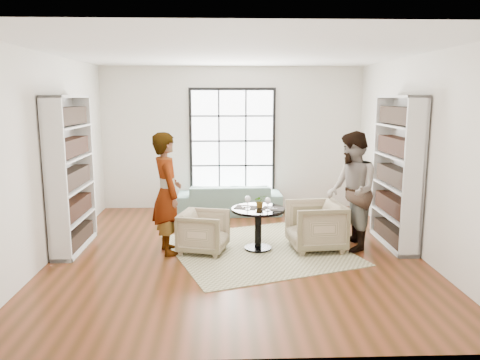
{
  "coord_description": "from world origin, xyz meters",
  "views": [
    {
      "loc": [
        -0.2,
        -6.93,
        2.38
      ],
      "look_at": [
        0.07,
        0.4,
        1.07
      ],
      "focal_mm": 35.0,
      "sensor_mm": 36.0,
      "label": 1
    }
  ],
  "objects_px": {
    "armchair_left": "(204,232)",
    "flower_centerpiece": "(260,201)",
    "wine_glass_left": "(248,200)",
    "sofa": "(230,199)",
    "person_right": "(352,191)",
    "armchair_right": "(315,226)",
    "wine_glass_right": "(268,201)",
    "person_left": "(167,193)",
    "pedestal_table": "(258,220)"
  },
  "relations": [
    {
      "from": "armchair_right",
      "to": "wine_glass_right",
      "type": "bearing_deg",
      "value": -84.06
    },
    {
      "from": "armchair_right",
      "to": "person_left",
      "type": "distance_m",
      "value": 2.37
    },
    {
      "from": "pedestal_table",
      "to": "sofa",
      "type": "bearing_deg",
      "value": 100.04
    },
    {
      "from": "wine_glass_right",
      "to": "person_right",
      "type": "bearing_deg",
      "value": 6.87
    },
    {
      "from": "person_right",
      "to": "wine_glass_left",
      "type": "relative_size",
      "value": 8.58
    },
    {
      "from": "wine_glass_right",
      "to": "armchair_right",
      "type": "bearing_deg",
      "value": 11.66
    },
    {
      "from": "armchair_left",
      "to": "flower_centerpiece",
      "type": "relative_size",
      "value": 3.53
    },
    {
      "from": "flower_centerpiece",
      "to": "wine_glass_right",
      "type": "bearing_deg",
      "value": -64.81
    },
    {
      "from": "pedestal_table",
      "to": "person_right",
      "type": "relative_size",
      "value": 0.45
    },
    {
      "from": "armchair_right",
      "to": "flower_centerpiece",
      "type": "xyz_separation_m",
      "value": [
        -0.87,
        0.05,
        0.39
      ]
    },
    {
      "from": "armchair_left",
      "to": "armchair_right",
      "type": "height_order",
      "value": "armchair_right"
    },
    {
      "from": "wine_glass_left",
      "to": "person_left",
      "type": "bearing_deg",
      "value": 179.78
    },
    {
      "from": "armchair_left",
      "to": "person_left",
      "type": "xyz_separation_m",
      "value": [
        -0.55,
        0.0,
        0.61
      ]
    },
    {
      "from": "pedestal_table",
      "to": "person_right",
      "type": "xyz_separation_m",
      "value": [
        1.45,
        -0.0,
        0.44
      ]
    },
    {
      "from": "wine_glass_right",
      "to": "armchair_left",
      "type": "bearing_deg",
      "value": 174.85
    },
    {
      "from": "sofa",
      "to": "flower_centerpiece",
      "type": "height_order",
      "value": "flower_centerpiece"
    },
    {
      "from": "armchair_right",
      "to": "wine_glass_right",
      "type": "xyz_separation_m",
      "value": [
        -0.77,
        -0.16,
        0.44
      ]
    },
    {
      "from": "armchair_left",
      "to": "flower_centerpiece",
      "type": "xyz_separation_m",
      "value": [
        0.88,
        0.12,
        0.45
      ]
    },
    {
      "from": "person_right",
      "to": "pedestal_table",
      "type": "bearing_deg",
      "value": -88.6
    },
    {
      "from": "wine_glass_left",
      "to": "sofa",
      "type": "bearing_deg",
      "value": 95.82
    },
    {
      "from": "sofa",
      "to": "armchair_left",
      "type": "xyz_separation_m",
      "value": [
        -0.43,
        -2.41,
        0.01
      ]
    },
    {
      "from": "pedestal_table",
      "to": "wine_glass_left",
      "type": "distance_m",
      "value": 0.38
    },
    {
      "from": "person_left",
      "to": "wine_glass_right",
      "type": "height_order",
      "value": "person_left"
    },
    {
      "from": "person_left",
      "to": "person_right",
      "type": "height_order",
      "value": "same"
    },
    {
      "from": "sofa",
      "to": "wine_glass_right",
      "type": "bearing_deg",
      "value": 100.83
    },
    {
      "from": "sofa",
      "to": "wine_glass_left",
      "type": "bearing_deg",
      "value": 94.32
    },
    {
      "from": "pedestal_table",
      "to": "armchair_right",
      "type": "distance_m",
      "value": 0.91
    },
    {
      "from": "sofa",
      "to": "wine_glass_right",
      "type": "relative_size",
      "value": 10.2
    },
    {
      "from": "sofa",
      "to": "armchair_left",
      "type": "bearing_deg",
      "value": 78.31
    },
    {
      "from": "pedestal_table",
      "to": "flower_centerpiece",
      "type": "relative_size",
      "value": 4.18
    },
    {
      "from": "pedestal_table",
      "to": "wine_glass_left",
      "type": "relative_size",
      "value": 3.85
    },
    {
      "from": "person_left",
      "to": "wine_glass_left",
      "type": "height_order",
      "value": "person_left"
    },
    {
      "from": "pedestal_table",
      "to": "armchair_right",
      "type": "relative_size",
      "value": 1.0
    },
    {
      "from": "person_right",
      "to": "armchair_left",
      "type": "bearing_deg",
      "value": -86.81
    },
    {
      "from": "wine_glass_left",
      "to": "flower_centerpiece",
      "type": "height_order",
      "value": "wine_glass_left"
    },
    {
      "from": "pedestal_table",
      "to": "person_right",
      "type": "bearing_deg",
      "value": -0.01
    },
    {
      "from": "armchair_right",
      "to": "wine_glass_right",
      "type": "height_order",
      "value": "wine_glass_right"
    },
    {
      "from": "person_right",
      "to": "wine_glass_left",
      "type": "bearing_deg",
      "value": -85.91
    },
    {
      "from": "person_left",
      "to": "wine_glass_right",
      "type": "distance_m",
      "value": 1.53
    },
    {
      "from": "person_right",
      "to": "wine_glass_left",
      "type": "xyz_separation_m",
      "value": [
        -1.62,
        -0.08,
        -0.11
      ]
    },
    {
      "from": "pedestal_table",
      "to": "wine_glass_right",
      "type": "distance_m",
      "value": 0.39
    },
    {
      "from": "person_right",
      "to": "wine_glass_right",
      "type": "relative_size",
      "value": 9.03
    },
    {
      "from": "sofa",
      "to": "person_left",
      "type": "distance_m",
      "value": 2.67
    },
    {
      "from": "armchair_right",
      "to": "wine_glass_left",
      "type": "distance_m",
      "value": 1.16
    },
    {
      "from": "armchair_right",
      "to": "person_left",
      "type": "relative_size",
      "value": 0.45
    },
    {
      "from": "pedestal_table",
      "to": "armchair_left",
      "type": "xyz_separation_m",
      "value": [
        -0.85,
        -0.07,
        -0.17
      ]
    },
    {
      "from": "armchair_left",
      "to": "flower_centerpiece",
      "type": "bearing_deg",
      "value": -67.91
    },
    {
      "from": "wine_glass_right",
      "to": "flower_centerpiece",
      "type": "height_order",
      "value": "wine_glass_right"
    },
    {
      "from": "armchair_right",
      "to": "person_left",
      "type": "xyz_separation_m",
      "value": [
        -2.3,
        -0.07,
        0.55
      ]
    },
    {
      "from": "flower_centerpiece",
      "to": "armchair_right",
      "type": "bearing_deg",
      "value": -3.47
    }
  ]
}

